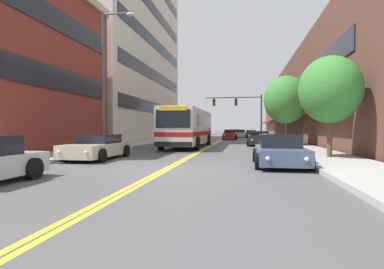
# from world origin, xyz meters

# --- Properties ---
(ground_plane) EXTENTS (240.00, 240.00, 0.00)m
(ground_plane) POSITION_xyz_m (0.00, 37.00, 0.00)
(ground_plane) COLOR #4C4C4F
(sidewalk_left) EXTENTS (3.04, 106.00, 0.18)m
(sidewalk_left) POSITION_xyz_m (-7.02, 37.00, 0.09)
(sidewalk_left) COLOR #9E9B96
(sidewalk_left) RESTS_ON ground_plane
(sidewalk_right) EXTENTS (3.04, 106.00, 0.18)m
(sidewalk_right) POSITION_xyz_m (7.02, 37.00, 0.09)
(sidewalk_right) COLOR #9E9B96
(sidewalk_right) RESTS_ON ground_plane
(centre_line) EXTENTS (0.34, 106.00, 0.01)m
(centre_line) POSITION_xyz_m (0.00, 37.00, 0.00)
(centre_line) COLOR yellow
(centre_line) RESTS_ON ground_plane
(brick_storefront_left) EXTENTS (9.24, 12.59, 11.76)m
(brick_storefront_left) POSITION_xyz_m (-13.28, 7.27, 5.89)
(brick_storefront_left) COLOR maroon
(brick_storefront_left) RESTS_ON ground_plane
(office_tower_left) EXTENTS (12.08, 27.19, 30.05)m
(office_tower_left) POSITION_xyz_m (-14.78, 28.31, 15.02)
(office_tower_left) COLOR beige
(office_tower_left) RESTS_ON ground_plane
(storefront_row_right) EXTENTS (9.10, 68.00, 10.41)m
(storefront_row_right) POSITION_xyz_m (12.77, 37.00, 5.20)
(storefront_row_right) COLOR brown
(storefront_row_right) RESTS_ON ground_plane
(city_bus) EXTENTS (2.93, 11.26, 3.06)m
(city_bus) POSITION_xyz_m (-1.60, 13.74, 1.73)
(city_bus) COLOR silver
(city_bus) RESTS_ON ground_plane
(car_navy_parked_left_near) EXTENTS (2.07, 4.74, 1.21)m
(car_navy_parked_left_near) POSITION_xyz_m (-4.44, 23.48, 0.57)
(car_navy_parked_left_near) COLOR #19234C
(car_navy_parked_left_near) RESTS_ON ground_plane
(car_champagne_parked_left_mid) EXTENTS (2.09, 4.75, 1.25)m
(car_champagne_parked_left_mid) POSITION_xyz_m (-4.42, 3.36, 0.59)
(car_champagne_parked_left_mid) COLOR beige
(car_champagne_parked_left_mid) RESTS_ON ground_plane
(car_slate_blue_parked_right_foreground) EXTENTS (2.13, 4.33, 1.32)m
(car_slate_blue_parked_right_foreground) POSITION_xyz_m (4.41, 2.08, 0.60)
(car_slate_blue_parked_right_foreground) COLOR #475675
(car_slate_blue_parked_right_foreground) RESTS_ON ground_plane
(car_dark_grey_parked_right_mid) EXTENTS (2.19, 4.18, 1.23)m
(car_dark_grey_parked_right_mid) POSITION_xyz_m (4.26, 43.96, 0.57)
(car_dark_grey_parked_right_mid) COLOR #38383D
(car_dark_grey_parked_right_mid) RESTS_ON ground_plane
(car_charcoal_parked_right_far) EXTENTS (2.13, 4.24, 1.31)m
(car_charcoal_parked_right_far) POSITION_xyz_m (4.28, 16.81, 0.63)
(car_charcoal_parked_right_far) COLOR #232328
(car_charcoal_parked_right_far) RESTS_ON ground_plane
(car_black_parked_right_end) EXTENTS (1.99, 4.42, 1.16)m
(car_black_parked_right_end) POSITION_xyz_m (4.33, 30.20, 0.55)
(car_black_parked_right_end) COLOR black
(car_black_parked_right_end) RESTS_ON ground_plane
(car_beige_moving_lead) EXTENTS (2.18, 4.17, 1.34)m
(car_beige_moving_lead) POSITION_xyz_m (2.35, 40.80, 0.62)
(car_beige_moving_lead) COLOR #BCAD89
(car_beige_moving_lead) RESTS_ON ground_plane
(car_red_moving_second) EXTENTS (1.97, 4.19, 1.39)m
(car_red_moving_second) POSITION_xyz_m (1.04, 31.11, 0.64)
(car_red_moving_second) COLOR maroon
(car_red_moving_second) RESTS_ON ground_plane
(car_white_moving_third) EXTENTS (2.15, 4.82, 1.36)m
(car_white_moving_third) POSITION_xyz_m (1.29, 47.65, 0.64)
(car_white_moving_third) COLOR white
(car_white_moving_third) RESTS_ON ground_plane
(traffic_signal_mast) EXTENTS (7.38, 0.38, 5.99)m
(traffic_signal_mast) POSITION_xyz_m (2.58, 29.17, 4.32)
(traffic_signal_mast) COLOR #47474C
(traffic_signal_mast) RESTS_ON ground_plane
(street_lamp_left_near) EXTENTS (2.07, 0.28, 8.44)m
(street_lamp_left_near) POSITION_xyz_m (-5.04, 5.77, 4.96)
(street_lamp_left_near) COLOR #47474C
(street_lamp_left_near) RESTS_ON ground_plane
(street_tree_right_near) EXTENTS (2.96, 2.96, 4.91)m
(street_tree_right_near) POSITION_xyz_m (7.07, 4.65, 3.45)
(street_tree_right_near) COLOR brown
(street_tree_right_near) RESTS_ON sidewalk_right
(street_tree_right_mid) EXTENTS (3.69, 3.69, 5.85)m
(street_tree_right_mid) POSITION_xyz_m (6.46, 15.56, 3.99)
(street_tree_right_mid) COLOR brown
(street_tree_right_mid) RESTS_ON sidewalk_right
(fire_hydrant) EXTENTS (0.31, 0.23, 0.79)m
(fire_hydrant) POSITION_xyz_m (5.95, 13.72, 0.57)
(fire_hydrant) COLOR yellow
(fire_hydrant) RESTS_ON sidewalk_right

